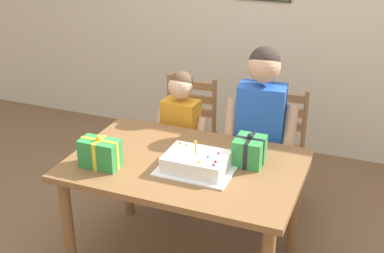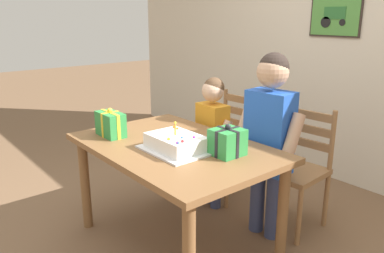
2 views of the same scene
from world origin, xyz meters
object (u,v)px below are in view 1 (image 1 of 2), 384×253
at_px(gift_box_red_large, 100,153).
at_px(child_older, 261,123).
at_px(birthday_cake, 197,163).
at_px(dining_table, 185,177).
at_px(gift_box_beside_cake, 249,151).
at_px(chair_right, 274,152).
at_px(child_younger, 181,129).
at_px(chair_left, 186,137).

height_order(gift_box_red_large, child_older, child_older).
bearing_deg(birthday_cake, dining_table, 147.55).
relative_size(gift_box_red_large, child_older, 0.18).
xyz_separation_m(gift_box_beside_cake, chair_right, (-0.00, 0.74, -0.36)).
xyz_separation_m(gift_box_red_large, child_younger, (0.17, 0.82, -0.16)).
distance_m(birthday_cake, child_older, 0.69).
relative_size(gift_box_red_large, child_younger, 0.22).
distance_m(chair_right, child_younger, 0.73).
distance_m(dining_table, birthday_cake, 0.19).
distance_m(gift_box_beside_cake, chair_right, 0.83).
distance_m(chair_left, chair_right, 0.72).
distance_m(birthday_cake, chair_right, 1.03).
height_order(chair_left, child_younger, child_younger).
bearing_deg(chair_left, child_older, -23.06).
xyz_separation_m(gift_box_red_large, child_older, (0.75, 0.82, -0.02)).
xyz_separation_m(birthday_cake, child_younger, (-0.38, 0.65, -0.12)).
xyz_separation_m(birthday_cake, chair_left, (-0.46, 0.94, -0.33)).
bearing_deg(child_younger, dining_table, -64.71).
bearing_deg(chair_right, child_younger, -155.92).
relative_size(child_older, child_younger, 1.21).
bearing_deg(chair_left, chair_right, -0.00).
height_order(birthday_cake, child_younger, child_younger).
height_order(chair_right, child_older, child_older).
distance_m(birthday_cake, child_younger, 0.77).
xyz_separation_m(child_older, child_younger, (-0.59, 0.00, -0.15)).
relative_size(birthday_cake, child_younger, 0.40).
bearing_deg(gift_box_red_large, dining_table, 27.30).
relative_size(gift_box_red_large, chair_right, 0.26).
distance_m(birthday_cake, gift_box_red_large, 0.57).
bearing_deg(gift_box_red_large, gift_box_beside_cake, 24.39).
bearing_deg(gift_box_beside_cake, child_older, 96.40).
bearing_deg(child_older, dining_table, -117.43).
bearing_deg(birthday_cake, gift_box_beside_cake, 36.97).
distance_m(birthday_cake, gift_box_beside_cake, 0.33).
distance_m(chair_right, child_older, 0.45).
xyz_separation_m(gift_box_beside_cake, child_younger, (-0.64, 0.46, -0.16)).
xyz_separation_m(dining_table, birthday_cake, (0.10, -0.06, 0.15)).
relative_size(dining_table, gift_box_beside_cake, 7.03).
bearing_deg(gift_box_red_large, birthday_cake, 17.21).
relative_size(chair_left, chair_right, 1.00).
bearing_deg(child_younger, gift_box_red_large, -101.44).
distance_m(dining_table, gift_box_red_large, 0.54).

